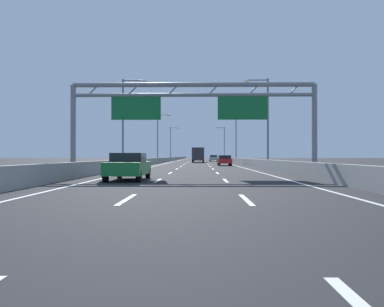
# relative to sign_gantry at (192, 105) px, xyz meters

# --- Properties ---
(ground_plane) EXTENTS (260.00, 260.00, 0.00)m
(ground_plane) POSITION_rel_sign_gantry_xyz_m (0.06, 72.54, -4.83)
(ground_plane) COLOR #262628
(lane_dash_left_1) EXTENTS (0.16, 3.00, 0.01)m
(lane_dash_left_1) POSITION_rel_sign_gantry_xyz_m (-1.74, -14.96, -4.83)
(lane_dash_left_1) COLOR white
(lane_dash_left_1) RESTS_ON ground_plane
(lane_dash_left_2) EXTENTS (0.16, 3.00, 0.01)m
(lane_dash_left_2) POSITION_rel_sign_gantry_xyz_m (-1.74, -5.96, -4.83)
(lane_dash_left_2) COLOR white
(lane_dash_left_2) RESTS_ON ground_plane
(lane_dash_left_3) EXTENTS (0.16, 3.00, 0.01)m
(lane_dash_left_3) POSITION_rel_sign_gantry_xyz_m (-1.74, 3.04, -4.83)
(lane_dash_left_3) COLOR white
(lane_dash_left_3) RESTS_ON ground_plane
(lane_dash_left_4) EXTENTS (0.16, 3.00, 0.01)m
(lane_dash_left_4) POSITION_rel_sign_gantry_xyz_m (-1.74, 12.04, -4.83)
(lane_dash_left_4) COLOR white
(lane_dash_left_4) RESTS_ON ground_plane
(lane_dash_left_5) EXTENTS (0.16, 3.00, 0.01)m
(lane_dash_left_5) POSITION_rel_sign_gantry_xyz_m (-1.74, 21.04, -4.83)
(lane_dash_left_5) COLOR white
(lane_dash_left_5) RESTS_ON ground_plane
(lane_dash_left_6) EXTENTS (0.16, 3.00, 0.01)m
(lane_dash_left_6) POSITION_rel_sign_gantry_xyz_m (-1.74, 30.04, -4.83)
(lane_dash_left_6) COLOR white
(lane_dash_left_6) RESTS_ON ground_plane
(lane_dash_left_7) EXTENTS (0.16, 3.00, 0.01)m
(lane_dash_left_7) POSITION_rel_sign_gantry_xyz_m (-1.74, 39.04, -4.83)
(lane_dash_left_7) COLOR white
(lane_dash_left_7) RESTS_ON ground_plane
(lane_dash_left_8) EXTENTS (0.16, 3.00, 0.01)m
(lane_dash_left_8) POSITION_rel_sign_gantry_xyz_m (-1.74, 48.04, -4.83)
(lane_dash_left_8) COLOR white
(lane_dash_left_8) RESTS_ON ground_plane
(lane_dash_left_9) EXTENTS (0.16, 3.00, 0.01)m
(lane_dash_left_9) POSITION_rel_sign_gantry_xyz_m (-1.74, 57.04, -4.83)
(lane_dash_left_9) COLOR white
(lane_dash_left_9) RESTS_ON ground_plane
(lane_dash_left_10) EXTENTS (0.16, 3.00, 0.01)m
(lane_dash_left_10) POSITION_rel_sign_gantry_xyz_m (-1.74, 66.04, -4.83)
(lane_dash_left_10) COLOR white
(lane_dash_left_10) RESTS_ON ground_plane
(lane_dash_left_11) EXTENTS (0.16, 3.00, 0.01)m
(lane_dash_left_11) POSITION_rel_sign_gantry_xyz_m (-1.74, 75.04, -4.83)
(lane_dash_left_11) COLOR white
(lane_dash_left_11) RESTS_ON ground_plane
(lane_dash_left_12) EXTENTS (0.16, 3.00, 0.01)m
(lane_dash_left_12) POSITION_rel_sign_gantry_xyz_m (-1.74, 84.04, -4.83)
(lane_dash_left_12) COLOR white
(lane_dash_left_12) RESTS_ON ground_plane
(lane_dash_left_13) EXTENTS (0.16, 3.00, 0.01)m
(lane_dash_left_13) POSITION_rel_sign_gantry_xyz_m (-1.74, 93.04, -4.83)
(lane_dash_left_13) COLOR white
(lane_dash_left_13) RESTS_ON ground_plane
(lane_dash_left_14) EXTENTS (0.16, 3.00, 0.01)m
(lane_dash_left_14) POSITION_rel_sign_gantry_xyz_m (-1.74, 102.04, -4.83)
(lane_dash_left_14) COLOR white
(lane_dash_left_14) RESTS_ON ground_plane
(lane_dash_left_15) EXTENTS (0.16, 3.00, 0.01)m
(lane_dash_left_15) POSITION_rel_sign_gantry_xyz_m (-1.74, 111.04, -4.83)
(lane_dash_left_15) COLOR white
(lane_dash_left_15) RESTS_ON ground_plane
(lane_dash_left_16) EXTENTS (0.16, 3.00, 0.01)m
(lane_dash_left_16) POSITION_rel_sign_gantry_xyz_m (-1.74, 120.04, -4.83)
(lane_dash_left_16) COLOR white
(lane_dash_left_16) RESTS_ON ground_plane
(lane_dash_left_17) EXTENTS (0.16, 3.00, 0.01)m
(lane_dash_left_17) POSITION_rel_sign_gantry_xyz_m (-1.74, 129.04, -4.83)
(lane_dash_left_17) COLOR white
(lane_dash_left_17) RESTS_ON ground_plane
(lane_dash_right_1) EXTENTS (0.16, 3.00, 0.01)m
(lane_dash_right_1) POSITION_rel_sign_gantry_xyz_m (1.86, -14.96, -4.83)
(lane_dash_right_1) COLOR white
(lane_dash_right_1) RESTS_ON ground_plane
(lane_dash_right_2) EXTENTS (0.16, 3.00, 0.01)m
(lane_dash_right_2) POSITION_rel_sign_gantry_xyz_m (1.86, -5.96, -4.83)
(lane_dash_right_2) COLOR white
(lane_dash_right_2) RESTS_ON ground_plane
(lane_dash_right_3) EXTENTS (0.16, 3.00, 0.01)m
(lane_dash_right_3) POSITION_rel_sign_gantry_xyz_m (1.86, 3.04, -4.83)
(lane_dash_right_3) COLOR white
(lane_dash_right_3) RESTS_ON ground_plane
(lane_dash_right_4) EXTENTS (0.16, 3.00, 0.01)m
(lane_dash_right_4) POSITION_rel_sign_gantry_xyz_m (1.86, 12.04, -4.83)
(lane_dash_right_4) COLOR white
(lane_dash_right_4) RESTS_ON ground_plane
(lane_dash_right_5) EXTENTS (0.16, 3.00, 0.01)m
(lane_dash_right_5) POSITION_rel_sign_gantry_xyz_m (1.86, 21.04, -4.83)
(lane_dash_right_5) COLOR white
(lane_dash_right_5) RESTS_ON ground_plane
(lane_dash_right_6) EXTENTS (0.16, 3.00, 0.01)m
(lane_dash_right_6) POSITION_rel_sign_gantry_xyz_m (1.86, 30.04, -4.83)
(lane_dash_right_6) COLOR white
(lane_dash_right_6) RESTS_ON ground_plane
(lane_dash_right_7) EXTENTS (0.16, 3.00, 0.01)m
(lane_dash_right_7) POSITION_rel_sign_gantry_xyz_m (1.86, 39.04, -4.83)
(lane_dash_right_7) COLOR white
(lane_dash_right_7) RESTS_ON ground_plane
(lane_dash_right_8) EXTENTS (0.16, 3.00, 0.01)m
(lane_dash_right_8) POSITION_rel_sign_gantry_xyz_m (1.86, 48.04, -4.83)
(lane_dash_right_8) COLOR white
(lane_dash_right_8) RESTS_ON ground_plane
(lane_dash_right_9) EXTENTS (0.16, 3.00, 0.01)m
(lane_dash_right_9) POSITION_rel_sign_gantry_xyz_m (1.86, 57.04, -4.83)
(lane_dash_right_9) COLOR white
(lane_dash_right_9) RESTS_ON ground_plane
(lane_dash_right_10) EXTENTS (0.16, 3.00, 0.01)m
(lane_dash_right_10) POSITION_rel_sign_gantry_xyz_m (1.86, 66.04, -4.83)
(lane_dash_right_10) COLOR white
(lane_dash_right_10) RESTS_ON ground_plane
(lane_dash_right_11) EXTENTS (0.16, 3.00, 0.01)m
(lane_dash_right_11) POSITION_rel_sign_gantry_xyz_m (1.86, 75.04, -4.83)
(lane_dash_right_11) COLOR white
(lane_dash_right_11) RESTS_ON ground_plane
(lane_dash_right_12) EXTENTS (0.16, 3.00, 0.01)m
(lane_dash_right_12) POSITION_rel_sign_gantry_xyz_m (1.86, 84.04, -4.83)
(lane_dash_right_12) COLOR white
(lane_dash_right_12) RESTS_ON ground_plane
(lane_dash_right_13) EXTENTS (0.16, 3.00, 0.01)m
(lane_dash_right_13) POSITION_rel_sign_gantry_xyz_m (1.86, 93.04, -4.83)
(lane_dash_right_13) COLOR white
(lane_dash_right_13) RESTS_ON ground_plane
(lane_dash_right_14) EXTENTS (0.16, 3.00, 0.01)m
(lane_dash_right_14) POSITION_rel_sign_gantry_xyz_m (1.86, 102.04, -4.83)
(lane_dash_right_14) COLOR white
(lane_dash_right_14) RESTS_ON ground_plane
(lane_dash_right_15) EXTENTS (0.16, 3.00, 0.01)m
(lane_dash_right_15) POSITION_rel_sign_gantry_xyz_m (1.86, 111.04, -4.83)
(lane_dash_right_15) COLOR white
(lane_dash_right_15) RESTS_ON ground_plane
(lane_dash_right_16) EXTENTS (0.16, 3.00, 0.01)m
(lane_dash_right_16) POSITION_rel_sign_gantry_xyz_m (1.86, 120.04, -4.83)
(lane_dash_right_16) COLOR white
(lane_dash_right_16) RESTS_ON ground_plane
(lane_dash_right_17) EXTENTS (0.16, 3.00, 0.01)m
(lane_dash_right_17) POSITION_rel_sign_gantry_xyz_m (1.86, 129.04, -4.83)
(lane_dash_right_17) COLOR white
(lane_dash_right_17) RESTS_ON ground_plane
(edge_line_left) EXTENTS (0.16, 176.00, 0.01)m
(edge_line_left) POSITION_rel_sign_gantry_xyz_m (-5.19, 60.54, -4.83)
(edge_line_left) COLOR white
(edge_line_left) RESTS_ON ground_plane
(edge_line_right) EXTENTS (0.16, 176.00, 0.01)m
(edge_line_right) POSITION_rel_sign_gantry_xyz_m (5.31, 60.54, -4.83)
(edge_line_right) COLOR white
(edge_line_right) RESTS_ON ground_plane
(barrier_left) EXTENTS (0.45, 220.00, 0.95)m
(barrier_left) POSITION_rel_sign_gantry_xyz_m (-6.84, 82.54, -4.36)
(barrier_left) COLOR #9E9E99
(barrier_left) RESTS_ON ground_plane
(barrier_right) EXTENTS (0.45, 220.00, 0.95)m
(barrier_right) POSITION_rel_sign_gantry_xyz_m (6.96, 82.54, -4.36)
(barrier_right) COLOR #9E9E99
(barrier_right) RESTS_ON ground_plane
(sign_gantry) EXTENTS (16.92, 0.36, 6.36)m
(sign_gantry) POSITION_rel_sign_gantry_xyz_m (0.00, 0.00, 0.00)
(sign_gantry) COLOR gray
(sign_gantry) RESTS_ON ground_plane
(streetlamp_left_mid) EXTENTS (2.58, 0.28, 9.50)m
(streetlamp_left_mid) POSITION_rel_sign_gantry_xyz_m (-7.40, 14.64, 0.56)
(streetlamp_left_mid) COLOR slate
(streetlamp_left_mid) RESTS_ON ground_plane
(streetlamp_right_mid) EXTENTS (2.58, 0.28, 9.50)m
(streetlamp_right_mid) POSITION_rel_sign_gantry_xyz_m (7.53, 14.64, 0.56)
(streetlamp_right_mid) COLOR slate
(streetlamp_right_mid) RESTS_ON ground_plane
(streetlamp_left_far) EXTENTS (2.58, 0.28, 9.50)m
(streetlamp_left_far) POSITION_rel_sign_gantry_xyz_m (-7.40, 49.69, 0.56)
(streetlamp_left_far) COLOR slate
(streetlamp_left_far) RESTS_ON ground_plane
(streetlamp_right_far) EXTENTS (2.58, 0.28, 9.50)m
(streetlamp_right_far) POSITION_rel_sign_gantry_xyz_m (7.53, 49.69, 0.56)
(streetlamp_right_far) COLOR slate
(streetlamp_right_far) RESTS_ON ground_plane
(streetlamp_left_distant) EXTENTS (2.58, 0.28, 9.50)m
(streetlamp_left_distant) POSITION_rel_sign_gantry_xyz_m (-7.40, 84.74, 0.56)
(streetlamp_left_distant) COLOR slate
(streetlamp_left_distant) RESTS_ON ground_plane
(streetlamp_right_distant) EXTENTS (2.58, 0.28, 9.50)m
(streetlamp_right_distant) POSITION_rel_sign_gantry_xyz_m (7.53, 84.74, 0.56)
(streetlamp_right_distant) COLOR slate
(streetlamp_right_distant) RESTS_ON ground_plane
(green_car) EXTENTS (1.88, 4.56, 1.48)m
(green_car) POSITION_rel_sign_gantry_xyz_m (-3.37, -5.62, -4.07)
(green_car) COLOR #1E7A38
(green_car) RESTS_ON ground_plane
(silver_car) EXTENTS (1.85, 4.50, 1.48)m
(silver_car) POSITION_rel_sign_gantry_xyz_m (3.88, 63.18, -4.07)
(silver_car) COLOR #A8ADB2
(silver_car) RESTS_ON ground_plane
(white_car) EXTENTS (1.80, 4.24, 1.47)m
(white_car) POSITION_rel_sign_gantry_xyz_m (0.04, 75.69, -4.07)
(white_car) COLOR silver
(white_car) RESTS_ON ground_plane
(red_car) EXTENTS (1.75, 4.33, 1.39)m
(red_car) POSITION_rel_sign_gantry_xyz_m (3.89, 25.62, -4.11)
(red_car) COLOR red
(red_car) RESTS_ON ground_plane
(box_truck) EXTENTS (2.36, 8.43, 2.91)m
(box_truck) POSITION_rel_sign_gantry_xyz_m (0.31, 51.23, -3.23)
(box_truck) COLOR #194799
(box_truck) RESTS_ON ground_plane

